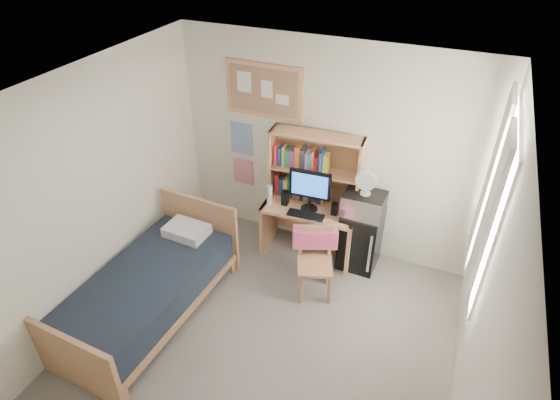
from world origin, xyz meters
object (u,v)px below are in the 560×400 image
at_px(speaker_left, 285,198).
at_px(microwave, 364,204).
at_px(bulletin_board, 264,91).
at_px(desk_fan, 367,183).
at_px(mini_fridge, 360,238).
at_px(speaker_right, 334,209).
at_px(monitor, 310,191).
at_px(desk_chair, 315,265).
at_px(desk, 309,230).
at_px(bed, 149,294).

xyz_separation_m(speaker_left, microwave, (0.92, 0.10, 0.10)).
distance_m(bulletin_board, desk_fan, 1.56).
xyz_separation_m(mini_fridge, speaker_right, (-0.32, -0.08, 0.39)).
relative_size(bulletin_board, speaker_right, 6.03).
relative_size(monitor, speaker_right, 3.31).
distance_m(bulletin_board, desk_chair, 2.04).
bearing_deg(microwave, desk_fan, 0.00).
bearing_deg(desk_fan, desk, -176.93).
bearing_deg(speaker_left, desk_fan, 2.73).
height_order(bed, speaker_right, speaker_right).
relative_size(desk, mini_fridge, 1.47).
bearing_deg(microwave, bulletin_board, 170.06).
bearing_deg(microwave, bed, -137.01).
height_order(bulletin_board, desk, bulletin_board).
relative_size(mini_fridge, bed, 0.39).
bearing_deg(bed, speaker_right, 48.99).
bearing_deg(mini_fridge, bed, -136.67).
relative_size(mini_fridge, speaker_left, 4.12).
height_order(monitor, speaker_left, monitor).
distance_m(speaker_right, desk_fan, 0.51).
distance_m(monitor, microwave, 0.63).
distance_m(bulletin_board, bed, 2.57).
xyz_separation_m(mini_fridge, speaker_left, (-0.92, -0.12, 0.41)).
distance_m(bed, microwave, 2.54).
height_order(desk_chair, microwave, microwave).
distance_m(desk_chair, mini_fridge, 0.77).
xyz_separation_m(bulletin_board, desk, (0.71, -0.28, -1.57)).
relative_size(monitor, microwave, 1.14).
bearing_deg(desk, mini_fridge, 0.37).
relative_size(bulletin_board, desk_fan, 3.28).
height_order(bulletin_board, bed, bulletin_board).
xyz_separation_m(desk, speaker_right, (0.30, -0.04, 0.43)).
bearing_deg(microwave, desk, -176.93).
xyz_separation_m(desk, bed, (-1.21, -1.62, -0.08)).
distance_m(speaker_right, microwave, 0.35).
relative_size(bed, monitor, 3.81).
bearing_deg(monitor, mini_fridge, 5.84).
distance_m(mini_fridge, speaker_left, 1.01).
distance_m(bed, speaker_left, 1.87).
bearing_deg(desk_chair, bulletin_board, 115.45).
distance_m(desk_chair, bed, 1.80).
bearing_deg(mini_fridge, desk_fan, -90.00).
bearing_deg(microwave, mini_fridge, 90.00).
bearing_deg(desk, speaker_left, -168.69).
distance_m(desk_chair, microwave, 0.88).
height_order(desk, mini_fridge, mini_fridge).
xyz_separation_m(desk_chair, speaker_right, (0.00, 0.61, 0.36)).
bearing_deg(mini_fridge, monitor, -169.64).
bearing_deg(speaker_left, speaker_right, 0.00).
xyz_separation_m(desk_chair, desk_fan, (0.32, 0.67, 0.75)).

